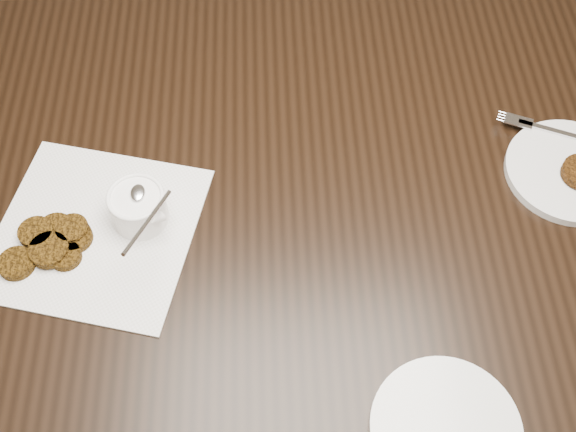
{
  "coord_description": "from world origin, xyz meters",
  "views": [
    {
      "loc": [
        -0.06,
        -0.53,
        1.73
      ],
      "look_at": [
        -0.04,
        0.08,
        0.8
      ],
      "focal_mm": 45.1,
      "sensor_mm": 36.0,
      "label": 1
    }
  ],
  "objects": [
    {
      "name": "patty_cluster",
      "position": [
        -0.4,
        0.07,
        0.76
      ],
      "size": [
        0.21,
        0.21,
        0.02
      ],
      "primitive_type": null,
      "rotation": [
        0.0,
        0.0,
        0.08
      ],
      "color": "#623D0C",
      "rests_on": "napkin"
    },
    {
      "name": "table",
      "position": [
        0.07,
        0.17,
        0.38
      ],
      "size": [
        1.53,
        0.98,
        0.75
      ],
      "primitive_type": "cube",
      "color": "black",
      "rests_on": "floor"
    },
    {
      "name": "sauce_ramekin",
      "position": [
        -0.27,
        0.12,
        0.82
      ],
      "size": [
        0.16,
        0.16,
        0.13
      ],
      "primitive_type": null,
      "rotation": [
        0.0,
        0.0,
        -0.42
      ],
      "color": "white",
      "rests_on": "napkin"
    },
    {
      "name": "plate_with_patty",
      "position": [
        0.44,
        0.18,
        0.77
      ],
      "size": [
        0.28,
        0.28,
        0.03
      ],
      "primitive_type": null,
      "rotation": [
        0.0,
        0.0,
        -0.4
      ],
      "color": "silver",
      "rests_on": "table"
    },
    {
      "name": "plate_empty",
      "position": [
        0.17,
        -0.25,
        0.76
      ],
      "size": [
        0.25,
        0.25,
        0.01
      ],
      "primitive_type": "cylinder",
      "rotation": [
        0.0,
        0.0,
        -0.27
      ],
      "color": "silver",
      "rests_on": "table"
    },
    {
      "name": "napkin",
      "position": [
        -0.34,
        0.09,
        0.75
      ],
      "size": [
        0.38,
        0.38,
        0.0
      ],
      "primitive_type": "cube",
      "rotation": [
        0.0,
        0.0,
        -0.25
      ],
      "color": "white",
      "rests_on": "table"
    },
    {
      "name": "floor",
      "position": [
        0.0,
        0.0,
        0.0
      ],
      "size": [
        4.0,
        4.0,
        0.0
      ],
      "primitive_type": "plane",
      "color": "#52341C",
      "rests_on": "ground"
    }
  ]
}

